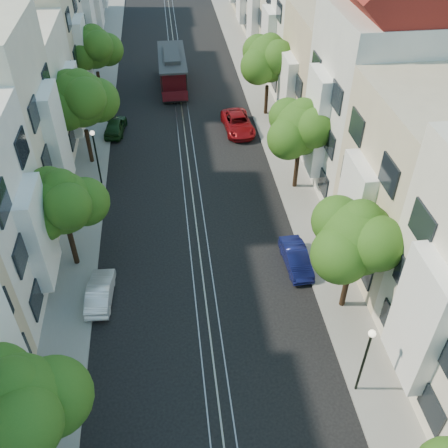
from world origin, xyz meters
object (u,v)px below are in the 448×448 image
object	(u,v)px
tree_w_a	(17,409)
parked_car_w_far	(115,126)
tree_e_c	(302,129)
tree_w_b	(63,204)
parked_car_e_mid	(296,258)
parked_car_e_far	(238,123)
parked_car_w_mid	(100,292)
tree_e_d	(269,60)
lamp_east	(366,352)
tree_e_b	(358,240)
tree_w_c	(81,100)
cable_car	(173,68)
tree_w_d	(94,49)
lamp_west	(95,150)

from	to	relation	value
tree_w_a	parked_car_w_far	size ratio (longest dim) A/B	1.82
tree_e_c	tree_w_b	distance (m)	15.60
parked_car_w_far	tree_w_b	bearing A→B (deg)	91.31
parked_car_e_mid	parked_car_e_far	distance (m)	16.22
tree_w_a	parked_car_w_mid	distance (m)	10.08
tree_e_d	lamp_east	xyz separation A→B (m)	(-0.96, -26.98, -2.02)
parked_car_e_mid	parked_car_e_far	world-z (taller)	parked_car_e_far
tree_e_b	tree_e_c	world-z (taller)	tree_e_b
tree_w_c	parked_car_w_mid	size ratio (longest dim) A/B	2.00
tree_w_c	cable_car	world-z (taller)	tree_w_c
tree_e_d	tree_w_d	bearing A→B (deg)	160.85
tree_e_b	lamp_east	world-z (taller)	tree_e_b
tree_e_c	tree_w_d	xyz separation A→B (m)	(-14.40, 16.00, 0.00)
tree_e_c	tree_w_c	distance (m)	15.25
parked_car_e_far	parked_car_w_far	size ratio (longest dim) A/B	1.30
lamp_east	parked_car_w_mid	size ratio (longest dim) A/B	1.18
parked_car_e_far	cable_car	bearing A→B (deg)	114.37
tree_e_c	lamp_west	xyz separation A→B (m)	(-13.56, 2.02, -1.75)
parked_car_e_mid	cable_car	bearing A→B (deg)	100.46
lamp_east	cable_car	xyz separation A→B (m)	(-6.80, 33.63, -1.03)
tree_e_b	tree_w_c	bearing A→B (deg)	131.99
tree_e_d	parked_car_e_mid	size ratio (longest dim) A/B	1.93
tree_w_b	parked_car_w_mid	distance (m)	5.06
lamp_west	parked_car_w_far	distance (m)	7.70
tree_w_c	tree_w_b	bearing A→B (deg)	-90.00
parked_car_e_mid	parked_car_e_far	bearing A→B (deg)	90.95
cable_car	parked_car_e_far	bearing A→B (deg)	-61.93
tree_w_c	lamp_east	world-z (taller)	tree_w_c
tree_w_a	tree_w_c	size ratio (longest dim) A/B	0.94
lamp_west	cable_car	size ratio (longest dim) A/B	0.52
cable_car	parked_car_e_far	distance (m)	10.44
tree_e_d	parked_car_e_mid	distance (m)	19.25
tree_e_c	parked_car_w_mid	bearing A→B (deg)	-145.18
tree_w_b	parked_car_e_far	xyz separation A→B (m)	(11.54, 14.51, -3.74)
lamp_east	tree_w_b	bearing A→B (deg)	143.42
lamp_west	lamp_east	bearing A→B (deg)	-55.01
tree_e_d	parked_car_w_far	xyz separation A→B (m)	(-12.86, -1.63, -4.24)
tree_w_d	parked_car_w_far	bearing A→B (deg)	-76.94
lamp_east	parked_car_e_far	world-z (taller)	lamp_east
tree_w_b	tree_w_d	xyz separation A→B (m)	(0.00, 22.00, 0.20)
tree_e_c	tree_w_c	world-z (taller)	tree_w_c
tree_w_b	tree_w_c	size ratio (longest dim) A/B	0.88
parked_car_e_far	parked_car_w_far	distance (m)	10.04
tree_e_d	tree_w_a	bearing A→B (deg)	-116.41
tree_e_d	parked_car_e_far	bearing A→B (deg)	-138.95
tree_w_d	lamp_east	xyz separation A→B (m)	(13.44, -31.98, -1.75)
tree_e_b	tree_w_c	xyz separation A→B (m)	(-14.40, 16.00, 0.34)
tree_e_b	tree_w_b	size ratio (longest dim) A/B	1.07
lamp_west	tree_w_a	bearing A→B (deg)	-92.40
lamp_east	parked_car_w_far	world-z (taller)	lamp_east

